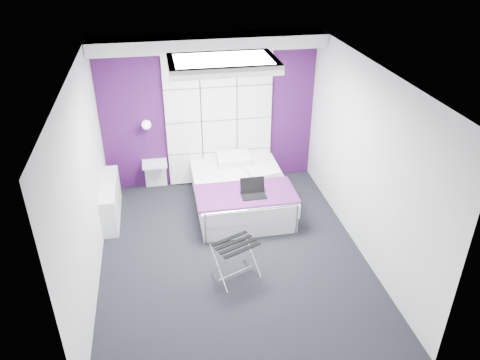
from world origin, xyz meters
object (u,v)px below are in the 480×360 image
object	(u,v)px
bed	(240,192)
radiator	(111,200)
nightstand	(155,164)
laptop	(253,191)
luggage_rack	(236,260)
wall_lamp	(146,124)

from	to	relation	value
bed	radiator	bearing A→B (deg)	177.99
nightstand	radiator	bearing A→B (deg)	-134.47
laptop	nightstand	bearing A→B (deg)	137.89
luggage_rack	laptop	xyz separation A→B (m)	(0.47, 1.18, 0.31)
radiator	nightstand	world-z (taller)	radiator
wall_lamp	luggage_rack	world-z (taller)	wall_lamp
laptop	wall_lamp	bearing A→B (deg)	138.32
wall_lamp	bed	size ratio (longest dim) A/B	0.08
radiator	nightstand	xyz separation A→B (m)	(0.71, 0.72, 0.20)
wall_lamp	nightstand	xyz separation A→B (m)	(0.07, -0.04, -0.72)
radiator	nightstand	distance (m)	1.03
wall_lamp	radiator	xyz separation A→B (m)	(-0.64, -0.76, -0.92)
wall_lamp	nightstand	distance (m)	0.72
wall_lamp	nightstand	size ratio (longest dim) A/B	0.36
radiator	nightstand	bearing A→B (deg)	45.53
bed	laptop	distance (m)	0.59
laptop	bed	bearing A→B (deg)	101.25
nightstand	laptop	xyz separation A→B (m)	(1.42, -1.29, 0.07)
nightstand	luggage_rack	size ratio (longest dim) A/B	0.76
radiator	laptop	size ratio (longest dim) A/B	3.27
radiator	luggage_rack	size ratio (longest dim) A/B	2.23
wall_lamp	bed	bearing A→B (deg)	-30.85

